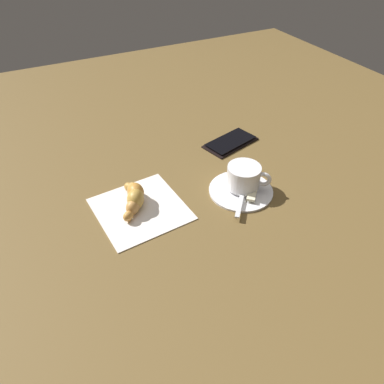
{
  "coord_description": "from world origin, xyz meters",
  "views": [
    {
      "loc": [
        -0.23,
        -0.49,
        0.49
      ],
      "look_at": [
        0.02,
        0.0,
        0.02
      ],
      "focal_mm": 33.83,
      "sensor_mm": 36.0,
      "label": 1
    }
  ],
  "objects_px": {
    "sugar_packet": "(253,190)",
    "croissant": "(134,197)",
    "saucer": "(241,190)",
    "napkin": "(140,209)",
    "espresso_cup": "(244,176)",
    "cell_phone": "(230,142)",
    "teaspoon": "(244,188)"
  },
  "relations": [
    {
      "from": "teaspoon",
      "to": "cell_phone",
      "type": "relative_size",
      "value": 0.76
    },
    {
      "from": "espresso_cup",
      "to": "napkin",
      "type": "height_order",
      "value": "espresso_cup"
    },
    {
      "from": "teaspoon",
      "to": "sugar_packet",
      "type": "bearing_deg",
      "value": -55.27
    },
    {
      "from": "napkin",
      "to": "croissant",
      "type": "relative_size",
      "value": 1.63
    },
    {
      "from": "napkin",
      "to": "teaspoon",
      "type": "bearing_deg",
      "value": -12.77
    },
    {
      "from": "sugar_packet",
      "to": "croissant",
      "type": "distance_m",
      "value": 0.24
    },
    {
      "from": "napkin",
      "to": "croissant",
      "type": "distance_m",
      "value": 0.03
    },
    {
      "from": "croissant",
      "to": "cell_phone",
      "type": "distance_m",
      "value": 0.31
    },
    {
      "from": "espresso_cup",
      "to": "saucer",
      "type": "bearing_deg",
      "value": -153.52
    },
    {
      "from": "teaspoon",
      "to": "cell_phone",
      "type": "xyz_separation_m",
      "value": [
        0.08,
        0.17,
        -0.01
      ]
    },
    {
      "from": "teaspoon",
      "to": "croissant",
      "type": "bearing_deg",
      "value": 163.55
    },
    {
      "from": "saucer",
      "to": "sugar_packet",
      "type": "xyz_separation_m",
      "value": [
        0.01,
        -0.02,
        0.01
      ]
    },
    {
      "from": "saucer",
      "to": "cell_phone",
      "type": "relative_size",
      "value": 0.91
    },
    {
      "from": "espresso_cup",
      "to": "sugar_packet",
      "type": "relative_size",
      "value": 1.21
    },
    {
      "from": "napkin",
      "to": "croissant",
      "type": "height_order",
      "value": "croissant"
    },
    {
      "from": "espresso_cup",
      "to": "napkin",
      "type": "xyz_separation_m",
      "value": [
        -0.22,
        0.04,
        -0.03
      ]
    },
    {
      "from": "croissant",
      "to": "teaspoon",
      "type": "bearing_deg",
      "value": -16.45
    },
    {
      "from": "sugar_packet",
      "to": "croissant",
      "type": "relative_size",
      "value": 0.64
    },
    {
      "from": "teaspoon",
      "to": "napkin",
      "type": "distance_m",
      "value": 0.22
    },
    {
      "from": "saucer",
      "to": "croissant",
      "type": "bearing_deg",
      "value": 164.39
    },
    {
      "from": "sugar_packet",
      "to": "cell_phone",
      "type": "bearing_deg",
      "value": 23.9
    },
    {
      "from": "espresso_cup",
      "to": "teaspoon",
      "type": "relative_size",
      "value": 0.71
    },
    {
      "from": "sugar_packet",
      "to": "napkin",
      "type": "distance_m",
      "value": 0.23
    },
    {
      "from": "sugar_packet",
      "to": "croissant",
      "type": "bearing_deg",
      "value": 113.07
    },
    {
      "from": "espresso_cup",
      "to": "teaspoon",
      "type": "xyz_separation_m",
      "value": [
        -0.0,
        -0.01,
        -0.02
      ]
    },
    {
      "from": "teaspoon",
      "to": "sugar_packet",
      "type": "relative_size",
      "value": 1.71
    },
    {
      "from": "sugar_packet",
      "to": "espresso_cup",
      "type": "bearing_deg",
      "value": 58.47
    },
    {
      "from": "saucer",
      "to": "espresso_cup",
      "type": "distance_m",
      "value": 0.03
    },
    {
      "from": "cell_phone",
      "to": "espresso_cup",
      "type": "bearing_deg",
      "value": -113.3
    },
    {
      "from": "napkin",
      "to": "cell_phone",
      "type": "bearing_deg",
      "value": 23.78
    },
    {
      "from": "espresso_cup",
      "to": "cell_phone",
      "type": "relative_size",
      "value": 0.54
    },
    {
      "from": "espresso_cup",
      "to": "croissant",
      "type": "xyz_separation_m",
      "value": [
        -0.22,
        0.06,
        -0.01
      ]
    }
  ]
}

